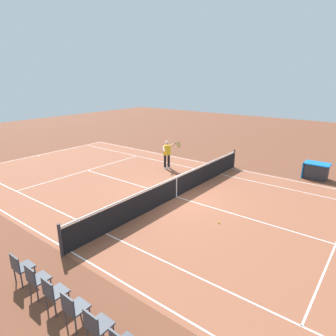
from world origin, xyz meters
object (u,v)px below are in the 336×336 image
object	(u,v)px
tennis_ball	(219,223)
spectator_chair_7	(20,266)
spectator_chair_3	(96,325)
equipment_cart_tarped	(316,170)
spectator_chair_4	(73,307)
spectator_chair_5	(53,292)
tennis_net	(176,187)
spectator_chair_6	(36,278)
tennis_player_near	(167,153)

from	to	relation	value
tennis_ball	spectator_chair_7	size ratio (longest dim) A/B	0.08
spectator_chair_3	equipment_cart_tarped	xyz separation A→B (m)	(-1.04, -13.72, -0.08)
spectator_chair_4	spectator_chair_5	distance (m)	0.76
tennis_net	spectator_chair_5	xyz separation A→B (m)	(-1.78, 7.13, 0.03)
spectator_chair_6	equipment_cart_tarped	world-z (taller)	spectator_chair_6
spectator_chair_3	equipment_cart_tarped	size ratio (longest dim) A/B	0.70
tennis_net	spectator_chair_3	bearing A→B (deg)	114.82
tennis_net	equipment_cart_tarped	distance (m)	7.89
spectator_chair_4	spectator_chair_6	xyz separation A→B (m)	(1.51, 0.00, 0.00)
spectator_chair_6	spectator_chair_7	distance (m)	0.76
tennis_net	tennis_ball	bearing A→B (deg)	158.94
spectator_chair_4	spectator_chair_5	xyz separation A→B (m)	(0.76, 0.00, 0.00)
spectator_chair_4	spectator_chair_7	size ratio (longest dim) A/B	1.00
tennis_ball	spectator_chair_7	bearing A→B (deg)	67.94
spectator_chair_6	equipment_cart_tarped	size ratio (longest dim) A/B	0.70
spectator_chair_7	spectator_chair_6	bearing A→B (deg)	180.00
spectator_chair_4	spectator_chair_5	size ratio (longest dim) A/B	1.00
spectator_chair_7	spectator_chair_4	bearing A→B (deg)	180.00
spectator_chair_3	equipment_cart_tarped	world-z (taller)	spectator_chair_3
tennis_net	tennis_player_near	world-z (taller)	tennis_player_near
tennis_player_near	tennis_ball	bearing A→B (deg)	143.54
tennis_player_near	equipment_cart_tarped	size ratio (longest dim) A/B	1.36
spectator_chair_5	spectator_chair_7	size ratio (longest dim) A/B	1.00
spectator_chair_5	spectator_chair_7	world-z (taller)	same
tennis_ball	equipment_cart_tarped	size ratio (longest dim) A/B	0.05
equipment_cart_tarped	spectator_chair_5	bearing A→B (deg)	79.47
spectator_chair_5	equipment_cart_tarped	world-z (taller)	spectator_chair_5
spectator_chair_5	equipment_cart_tarped	size ratio (longest dim) A/B	0.70
tennis_player_near	equipment_cart_tarped	bearing A→B (deg)	-154.99
tennis_net	spectator_chair_3	distance (m)	7.85
equipment_cart_tarped	spectator_chair_4	bearing A→B (deg)	82.55
tennis_net	spectator_chair_4	distance (m)	7.57
tennis_player_near	tennis_net	bearing A→B (deg)	133.30
spectator_chair_3	spectator_chair_4	size ratio (longest dim) A/B	1.00
tennis_net	spectator_chair_5	bearing A→B (deg)	104.04
tennis_ball	spectator_chair_7	world-z (taller)	spectator_chair_7
spectator_chair_4	spectator_chair_6	world-z (taller)	same
tennis_net	spectator_chair_6	size ratio (longest dim) A/B	13.30
spectator_chair_3	spectator_chair_4	world-z (taller)	same
tennis_net	tennis_ball	xyz separation A→B (m)	(-2.73, 1.05, -0.46)
tennis_net	tennis_player_near	bearing A→B (deg)	-46.70
tennis_ball	spectator_chair_4	bearing A→B (deg)	88.20
spectator_chair_4	spectator_chair_3	bearing A→B (deg)	180.00
tennis_net	equipment_cart_tarped	world-z (taller)	tennis_net
spectator_chair_3	spectator_chair_7	world-z (taller)	same
spectator_chair_3	spectator_chair_7	xyz separation A→B (m)	(3.03, 0.00, 0.00)
tennis_ball	tennis_player_near	bearing A→B (deg)	-36.46
tennis_ball	spectator_chair_6	size ratio (longest dim) A/B	0.08
spectator_chair_6	equipment_cart_tarped	xyz separation A→B (m)	(-3.31, -13.72, -0.08)
equipment_cart_tarped	tennis_ball	bearing A→B (deg)	78.16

